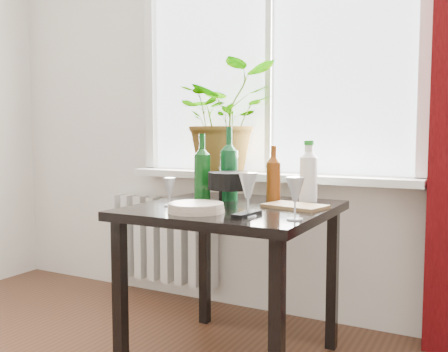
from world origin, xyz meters
The scene contains 18 objects.
window centered at (0.00, 2.22, 1.60)m, with size 1.72×0.08×1.62m.
windowsill centered at (0.00, 2.15, 0.82)m, with size 1.72×0.20×0.04m.
radiator centered at (-0.75, 2.18, 0.38)m, with size 0.80×0.10×0.55m.
table centered at (0.10, 1.55, 0.65)m, with size 0.85×0.85×0.74m.
potted_plant centered at (-0.24, 2.10, 1.16)m, with size 0.57×0.49×0.63m, color #3C6A1C.
wine_bottle_left centered at (-0.10, 1.61, 0.91)m, with size 0.08×0.08×0.33m, color #0D4713, non-canonical shape.
wine_bottle_right centered at (0.00, 1.70, 0.93)m, with size 0.09×0.09×0.37m, color #0D461F, non-canonical shape.
bottle_amber centered at (0.22, 1.75, 0.88)m, with size 0.07×0.07×0.28m, color #76360D, non-canonical shape.
cleaning_bottle centered at (0.35, 1.86, 0.89)m, with size 0.09×0.09×0.30m, color white, non-canonical shape.
wineglass_front_right centered at (0.29, 1.31, 0.83)m, with size 0.08×0.08×0.18m, color white, non-canonical shape.
wineglass_far_right centered at (0.48, 1.33, 0.82)m, with size 0.07×0.07×0.17m, color silver, non-canonical shape.
wineglass_back_center centered at (0.20, 1.77, 0.83)m, with size 0.08×0.08×0.18m, color #AFB3BC, non-canonical shape.
wineglass_back_left centered at (-0.11, 1.87, 0.82)m, with size 0.07×0.07×0.15m, color silver, non-canonical shape.
wineglass_front_left centered at (-0.15, 1.41, 0.81)m, with size 0.06×0.06×0.13m, color #B2B7BF, non-canonical shape.
plate_stack centered at (0.05, 1.31, 0.76)m, with size 0.24×0.24×0.04m, color beige.
fondue_pot centered at (0.08, 1.55, 0.82)m, with size 0.23×0.20×0.15m, color black, non-canonical shape.
tv_remote centered at (0.28, 1.31, 0.75)m, with size 0.05×0.17×0.02m, color black.
cutting_board centered at (0.37, 1.63, 0.75)m, with size 0.26×0.17×0.01m, color olive.
Camera 1 is at (1.12, -0.46, 1.07)m, focal length 40.00 mm.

